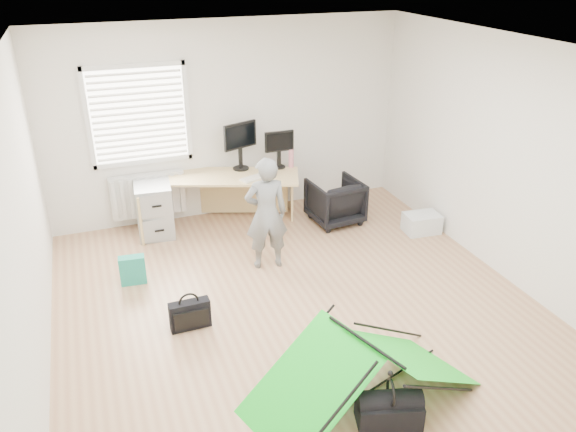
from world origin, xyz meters
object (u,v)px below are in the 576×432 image
object	(u,v)px
monitor_right	(279,154)
kite	(363,370)
filing_cabinet	(154,208)
thermos	(291,158)
monitor_left	(240,152)
duffel_bag	(389,412)
storage_crate	(422,223)
office_chair	(335,201)
person	(266,214)
desk	(222,200)
laptop_bag	(190,315)

from	to	relation	value
monitor_right	kite	xyz separation A→B (m)	(-0.58, -3.74, -0.61)
filing_cabinet	thermos	world-z (taller)	thermos
monitor_left	duffel_bag	size ratio (longest dim) A/B	0.99
filing_cabinet	storage_crate	distance (m)	3.61
office_chair	person	distance (m)	1.57
monitor_right	person	world-z (taller)	person
person	duffel_bag	xyz separation A→B (m)	(0.13, -2.73, -0.58)
storage_crate	duffel_bag	distance (m)	3.55
office_chair	storage_crate	distance (m)	1.21
desk	storage_crate	bearing A→B (deg)	-6.14
monitor_left	thermos	world-z (taller)	monitor_left
monitor_left	person	bearing A→B (deg)	-114.79
thermos	person	size ratio (longest dim) A/B	0.19
monitor_left	monitor_right	distance (m)	0.53
kite	storage_crate	xyz separation A→B (m)	(2.20, 2.53, -0.17)
monitor_left	kite	size ratio (longest dim) A/B	0.26
monitor_right	duffel_bag	world-z (taller)	monitor_right
desk	thermos	size ratio (longest dim) A/B	8.11
office_chair	duffel_bag	world-z (taller)	office_chair
desk	office_chair	xyz separation A→B (m)	(1.49, -0.50, -0.05)
kite	laptop_bag	size ratio (longest dim) A/B	4.73
storage_crate	person	bearing A→B (deg)	-176.93
kite	person	bearing A→B (deg)	72.67
monitor_left	kite	distance (m)	3.93
desk	office_chair	world-z (taller)	desk
desk	monitor_left	bearing A→B (deg)	43.87
monitor_right	office_chair	world-z (taller)	monitor_right
thermos	duffel_bag	distance (m)	4.15
monitor_left	filing_cabinet	bearing A→B (deg)	165.17
filing_cabinet	kite	world-z (taller)	filing_cabinet
desk	office_chair	bearing A→B (deg)	1.45
desk	thermos	bearing A→B (deg)	18.57
filing_cabinet	person	xyz separation A→B (m)	(1.13, -1.35, 0.34)
office_chair	duffel_bag	bearing A→B (deg)	67.07
office_chair	storage_crate	size ratio (longest dim) A/B	1.47
thermos	duffel_bag	xyz separation A→B (m)	(-0.67, -4.03, -0.73)
thermos	storage_crate	distance (m)	2.00
duffel_bag	storage_crate	bearing A→B (deg)	69.14
office_chair	person	bearing A→B (deg)	27.85
monitor_left	thermos	distance (m)	0.71
person	kite	bearing A→B (deg)	98.04
duffel_bag	person	bearing A→B (deg)	108.52
monitor_right	duffel_bag	bearing A→B (deg)	-96.06
office_chair	duffel_bag	xyz separation A→B (m)	(-1.15, -3.55, -0.20)
desk	laptop_bag	distance (m)	2.42
filing_cabinet	storage_crate	size ratio (longest dim) A/B	1.55
desk	duffel_bag	xyz separation A→B (m)	(0.34, -4.05, -0.24)
monitor_right	laptop_bag	bearing A→B (deg)	-127.03
filing_cabinet	person	size ratio (longest dim) A/B	0.52
desk	person	distance (m)	1.38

